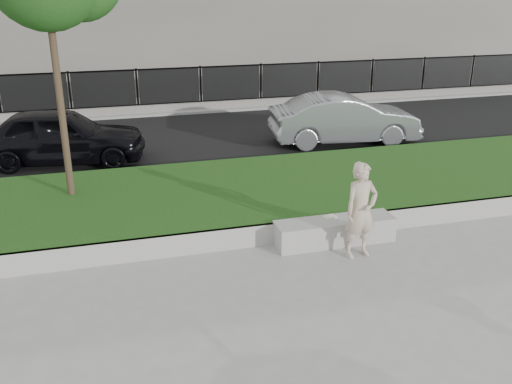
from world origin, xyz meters
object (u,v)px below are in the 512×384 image
object	(u,v)px
car_dark	(60,136)
car_silver	(344,119)
man	(361,210)
book	(330,217)
stone_bench	(335,231)

from	to	relation	value
car_dark	car_silver	bearing A→B (deg)	-83.14
car_silver	car_dark	bearing A→B (deg)	94.91
man	book	xyz separation A→B (m)	(-0.25, 0.71, -0.38)
man	car_silver	world-z (taller)	man
stone_bench	car_silver	size ratio (longest dim) A/B	0.52
book	car_silver	bearing A→B (deg)	51.82
book	stone_bench	bearing A→B (deg)	-76.16
man	car_silver	size ratio (longest dim) A/B	0.40
stone_bench	car_dark	distance (m)	7.86
stone_bench	book	size ratio (longest dim) A/B	9.83
car_dark	car_silver	world-z (taller)	car_dark
man	car_silver	bearing A→B (deg)	59.83
car_dark	stone_bench	bearing A→B (deg)	-133.38
car_silver	book	bearing A→B (deg)	160.17
stone_bench	man	world-z (taller)	man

